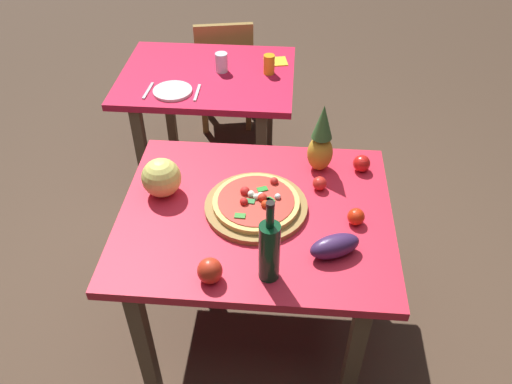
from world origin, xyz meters
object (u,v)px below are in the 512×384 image
tomato_by_bottle (320,183)px  knife_utensil (197,93)px  drinking_glass_juice (269,64)px  bell_pepper (210,271)px  dining_chair (224,68)px  melon (161,178)px  dinner_plate (173,91)px  pineapple_left (321,142)px  background_table (208,90)px  napkin_folded (276,62)px  wine_bottle (269,250)px  tomato_beside_pepper (356,217)px  fork_utensil (148,91)px  tomato_at_corner (362,163)px  pizza_board (255,207)px  drinking_glass_water (222,62)px  eggplant (335,246)px  pizza (255,201)px  display_table (256,227)px

tomato_by_bottle → knife_utensil: tomato_by_bottle is taller
drinking_glass_juice → bell_pepper: bearing=-94.1°
dining_chair → melon: 1.76m
melon → tomato_by_bottle: bearing=6.9°
dinner_plate → pineapple_left: bearing=-37.8°
pineapple_left → background_table: bearing=127.0°
pineapple_left → tomato_by_bottle: (0.00, -0.15, -0.12)m
knife_utensil → bell_pepper: bearing=-78.8°
melon → napkin_folded: 1.35m
napkin_folded → wine_bottle: bearing=-87.8°
tomato_beside_pepper → knife_utensil: tomato_beside_pepper is taller
wine_bottle → tomato_by_bottle: 0.55m
fork_utensil → tomato_by_bottle: bearing=-35.8°
tomato_at_corner → napkin_folded: tomato_at_corner is taller
pizza_board → tomato_by_bottle: size_ratio=6.94×
tomato_at_corner → knife_utensil: bearing=143.9°
bell_pepper → dinner_plate: bell_pepper is taller
tomato_by_bottle → tomato_at_corner: bearing=37.8°
wine_bottle → drinking_glass_water: bearing=103.7°
background_table → tomato_beside_pepper: 1.46m
eggplant → tomato_at_corner: eggplant is taller
pineapple_left → tomato_beside_pepper: size_ratio=4.73×
background_table → pizza: bearing=-71.7°
melon → fork_utensil: 0.91m
display_table → wine_bottle: size_ratio=3.17×
pizza_board → napkin_folded: (0.02, 1.35, -0.01)m
dining_chair → fork_utensil: (-0.31, -0.87, 0.29)m
eggplant → tomato_by_bottle: eggplant is taller
pizza_board → wine_bottle: 0.38m
wine_bottle → napkin_folded: size_ratio=2.55×
pizza_board → fork_utensil: (-0.68, 0.93, -0.01)m
drinking_glass_water → fork_utensil: 0.47m
dinner_plate → dining_chair: bearing=79.0°
background_table → eggplant: eggplant is taller
fork_utensil → knife_utensil: bearing=3.5°
tomato_by_bottle → knife_utensil: (-0.67, 0.78, -0.03)m
background_table → pizza: (0.39, -1.16, 0.15)m
eggplant → fork_utensil: eggplant is taller
wine_bottle → melon: 0.65m
pizza → dinner_plate: size_ratio=1.64×
display_table → background_table: (-0.39, 1.18, -0.02)m
dinner_plate → fork_utensil: bearing=180.0°
melon → fork_utensil: (-0.28, 0.86, -0.08)m
pineapple_left → melon: 0.71m
tomato_at_corner → pizza: bearing=-147.0°
background_table → dinner_plate: 0.31m
bell_pepper → eggplant: bearing=19.5°
wine_bottle → knife_utensil: 1.38m
wine_bottle → drinking_glass_juice: size_ratio=3.11×
dining_chair → napkin_folded: 0.66m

